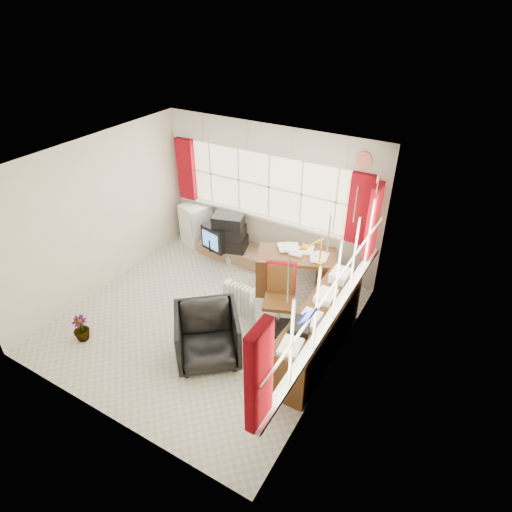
% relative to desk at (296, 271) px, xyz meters
% --- Properties ---
extents(ground, '(4.00, 4.00, 0.00)m').
position_rel_desk_xyz_m(ground, '(-0.86, -1.34, -0.40)').
color(ground, beige).
rests_on(ground, ground).
extents(room_walls, '(4.00, 4.00, 4.00)m').
position_rel_desk_xyz_m(room_walls, '(-0.86, -1.34, 1.10)').
color(room_walls, beige).
rests_on(room_walls, ground).
extents(window_back, '(3.70, 0.12, 3.60)m').
position_rel_desk_xyz_m(window_back, '(-0.86, 0.61, 0.55)').
color(window_back, '#F9F0C5').
rests_on(window_back, room_walls).
extents(window_right, '(0.12, 3.70, 3.60)m').
position_rel_desk_xyz_m(window_right, '(1.09, -1.34, 0.55)').
color(window_right, '#F9F0C5').
rests_on(window_right, room_walls).
extents(curtains, '(3.83, 3.83, 1.15)m').
position_rel_desk_xyz_m(curtains, '(0.07, -0.41, 1.06)').
color(curtains, maroon).
rests_on(curtains, room_walls).
extents(overhead_cabinets, '(3.98, 3.98, 0.48)m').
position_rel_desk_xyz_m(overhead_cabinets, '(0.12, -0.36, 1.85)').
color(overhead_cabinets, beige).
rests_on(overhead_cabinets, room_walls).
extents(desk, '(1.38, 1.03, 0.76)m').
position_rel_desk_xyz_m(desk, '(0.00, 0.00, 0.00)').
color(desk, '#502F12').
rests_on(desk, ground).
extents(desk_lamp, '(0.20, 0.18, 0.47)m').
position_rel_desk_xyz_m(desk_lamp, '(0.41, -0.05, 0.64)').
color(desk_lamp, yellow).
rests_on(desk_lamp, desk).
extents(task_chair, '(0.57, 0.59, 1.06)m').
position_rel_desk_xyz_m(task_chair, '(0.16, -0.87, 0.16)').
color(task_chair, black).
rests_on(task_chair, ground).
extents(office_chair, '(1.17, 1.18, 0.77)m').
position_rel_desk_xyz_m(office_chair, '(-0.36, -1.95, -0.01)').
color(office_chair, black).
rests_on(office_chair, ground).
extents(radiator, '(0.43, 0.19, 0.64)m').
position_rel_desk_xyz_m(radiator, '(-0.39, -1.07, -0.14)').
color(radiator, white).
rests_on(radiator, ground).
extents(credenza, '(0.50, 2.00, 0.85)m').
position_rel_desk_xyz_m(credenza, '(0.87, -1.14, -0.01)').
color(credenza, '#502F12').
rests_on(credenza, ground).
extents(file_tray, '(0.32, 0.37, 0.11)m').
position_rel_desk_xyz_m(file_tray, '(0.79, -1.59, 0.40)').
color(file_tray, black).
rests_on(file_tray, credenza).
extents(tv_bench, '(1.40, 0.50, 0.25)m').
position_rel_desk_xyz_m(tv_bench, '(-1.41, 0.38, -0.27)').
color(tv_bench, '#A97E54').
rests_on(tv_bench, ground).
extents(crt_tv, '(0.60, 0.57, 0.46)m').
position_rel_desk_xyz_m(crt_tv, '(-1.64, 0.22, 0.08)').
color(crt_tv, black).
rests_on(crt_tv, tv_bench).
extents(hifi_stack, '(0.73, 0.57, 0.67)m').
position_rel_desk_xyz_m(hifi_stack, '(-1.47, 0.26, 0.16)').
color(hifi_stack, black).
rests_on(hifi_stack, tv_bench).
extents(mini_fridge, '(0.61, 0.61, 0.81)m').
position_rel_desk_xyz_m(mini_fridge, '(-2.35, 0.46, 0.00)').
color(mini_fridge, white).
rests_on(mini_fridge, ground).
extents(spray_bottle_a, '(0.15, 0.15, 0.28)m').
position_rel_desk_xyz_m(spray_bottle_a, '(-0.67, -0.76, -0.26)').
color(spray_bottle_a, silver).
rests_on(spray_bottle_a, ground).
extents(spray_bottle_b, '(0.11, 0.11, 0.18)m').
position_rel_desk_xyz_m(spray_bottle_b, '(-1.40, 0.13, -0.31)').
color(spray_bottle_b, '#98E3D5').
rests_on(spray_bottle_b, ground).
extents(flower_vase, '(0.30, 0.30, 0.40)m').
position_rel_desk_xyz_m(flower_vase, '(-2.15, -2.57, -0.20)').
color(flower_vase, black).
rests_on(flower_vase, ground).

